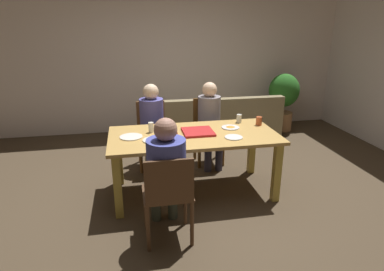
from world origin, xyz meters
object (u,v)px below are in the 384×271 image
(chair_0, at_px, (208,129))
(plate_2, at_px, (154,140))
(person_1, at_px, (166,167))
(plate_3, at_px, (234,137))
(person_0, at_px, (210,118))
(dining_table, at_px, (194,142))
(chair_2, at_px, (152,131))
(plate_0, at_px, (131,137))
(potted_plant, at_px, (284,97))
(person_2, at_px, (152,120))
(drinking_glass_1, at_px, (259,121))
(chair_1, at_px, (168,193))
(drinking_glass_2, at_px, (239,118))
(drinking_glass_3, at_px, (151,127))
(pizza_box_0, at_px, (198,132))
(couch, at_px, (217,123))
(plate_1, at_px, (230,127))
(drinking_glass_0, at_px, (175,139))

(chair_0, relative_size, plate_2, 3.73)
(person_1, distance_m, plate_3, 1.00)
(person_0, bearing_deg, plate_3, -88.59)
(dining_table, height_order, chair_2, chair_2)
(plate_0, xyz_separation_m, potted_plant, (2.85, 2.08, -0.11))
(person_2, xyz_separation_m, plate_0, (-0.30, -0.78, 0.05))
(person_2, bearing_deg, drinking_glass_1, -25.35)
(chair_1, height_order, drinking_glass_2, chair_1)
(drinking_glass_2, distance_m, potted_plant, 2.30)
(dining_table, xyz_separation_m, drinking_glass_3, (-0.48, 0.15, 0.16))
(plate_2, height_order, drinking_glass_1, drinking_glass_1)
(person_2, xyz_separation_m, potted_plant, (2.56, 1.30, -0.06))
(person_0, distance_m, chair_2, 0.85)
(person_0, bearing_deg, chair_2, 167.76)
(chair_1, bearing_deg, person_0, 64.48)
(pizza_box_0, relative_size, couch, 0.16)
(dining_table, bearing_deg, drinking_glass_2, 27.07)
(drinking_glass_3, bearing_deg, person_2, 84.55)
(plate_2, distance_m, drinking_glass_1, 1.38)
(chair_0, bearing_deg, plate_1, -82.74)
(chair_1, relative_size, couch, 0.40)
(person_1, distance_m, plate_1, 1.29)
(person_2, distance_m, drinking_glass_1, 1.43)
(pizza_box_0, bearing_deg, person_1, -120.42)
(person_1, bearing_deg, person_2, 90.00)
(plate_1, distance_m, drinking_glass_0, 0.89)
(chair_2, distance_m, plate_2, 1.12)
(chair_2, distance_m, plate_3, 1.45)
(person_2, relative_size, drinking_glass_1, 11.18)
(chair_2, relative_size, plate_3, 4.51)
(plate_0, xyz_separation_m, drinking_glass_3, (0.24, 0.14, 0.05))
(plate_1, bearing_deg, dining_table, -164.33)
(chair_0, height_order, potted_plant, potted_plant)
(person_0, height_order, plate_2, person_0)
(person_2, bearing_deg, couch, 41.89)
(potted_plant, bearing_deg, chair_2, -155.75)
(person_2, height_order, plate_0, person_2)
(couch, bearing_deg, plate_3, -100.62)
(drinking_glass_2, bearing_deg, chair_0, 115.90)
(dining_table, bearing_deg, person_2, 117.72)
(drinking_glass_3, bearing_deg, chair_1, -86.74)
(chair_0, bearing_deg, drinking_glass_3, -139.18)
(couch, bearing_deg, person_2, -138.11)
(person_0, height_order, plate_0, person_0)
(plate_1, bearing_deg, drinking_glass_2, 48.92)
(chair_1, bearing_deg, pizza_box_0, 63.44)
(chair_0, xyz_separation_m, plate_0, (-1.10, -0.88, 0.25))
(person_0, distance_m, plate_0, 1.33)
(person_2, xyz_separation_m, couch, (1.23, 1.10, -0.43))
(person_0, relative_size, pizza_box_0, 3.39)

